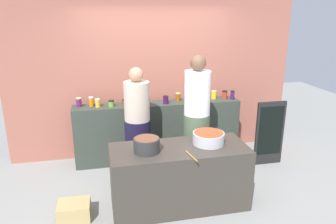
{
  "coord_description": "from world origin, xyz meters",
  "views": [
    {
      "loc": [
        -0.92,
        -3.85,
        2.41
      ],
      "look_at": [
        0.0,
        0.35,
        1.05
      ],
      "focal_mm": 34.71,
      "sensor_mm": 36.0,
      "label": 1
    }
  ],
  "objects_px": {
    "preserve_jar_2": "(98,103)",
    "preserve_jar_11": "(214,95)",
    "wooden_spoon": "(191,156)",
    "cook_with_tongs": "(138,130)",
    "preserve_jar_0": "(79,102)",
    "preserve_jar_1": "(91,102)",
    "cooking_pot_left": "(147,145)",
    "preserve_jar_10": "(204,97)",
    "preserve_jar_8": "(178,97)",
    "preserve_jar_4": "(125,102)",
    "preserve_jar_13": "(232,95)",
    "chalkboard_sign": "(270,133)",
    "preserve_jar_5": "(130,100)",
    "preserve_jar_12": "(225,95)",
    "cooking_pot_center": "(208,138)",
    "preserve_jar_7": "(166,100)",
    "preserve_jar_3": "(111,103)",
    "preserve_jar_6": "(148,101)",
    "bread_crate": "(74,211)",
    "preserve_jar_9": "(196,98)",
    "cook_in_cap": "(196,125)"
  },
  "relations": [
    {
      "from": "preserve_jar_7",
      "to": "cooking_pot_left",
      "type": "bearing_deg",
      "value": -110.91
    },
    {
      "from": "preserve_jar_2",
      "to": "cooking_pot_left",
      "type": "height_order",
      "value": "preserve_jar_2"
    },
    {
      "from": "preserve_jar_2",
      "to": "preserve_jar_9",
      "type": "height_order",
      "value": "preserve_jar_2"
    },
    {
      "from": "preserve_jar_10",
      "to": "cook_with_tongs",
      "type": "relative_size",
      "value": 0.07
    },
    {
      "from": "cook_in_cap",
      "to": "bread_crate",
      "type": "distance_m",
      "value": 1.97
    },
    {
      "from": "preserve_jar_13",
      "to": "chalkboard_sign",
      "type": "distance_m",
      "value": 0.86
    },
    {
      "from": "preserve_jar_2",
      "to": "preserve_jar_0",
      "type": "bearing_deg",
      "value": 162.89
    },
    {
      "from": "preserve_jar_0",
      "to": "preserve_jar_1",
      "type": "bearing_deg",
      "value": -7.0
    },
    {
      "from": "preserve_jar_0",
      "to": "chalkboard_sign",
      "type": "bearing_deg",
      "value": -12.55
    },
    {
      "from": "cooking_pot_center",
      "to": "cook_with_tongs",
      "type": "distance_m",
      "value": 1.12
    },
    {
      "from": "preserve_jar_3",
      "to": "wooden_spoon",
      "type": "distance_m",
      "value": 1.85
    },
    {
      "from": "preserve_jar_6",
      "to": "preserve_jar_13",
      "type": "bearing_deg",
      "value": 0.62
    },
    {
      "from": "preserve_jar_3",
      "to": "preserve_jar_4",
      "type": "height_order",
      "value": "preserve_jar_4"
    },
    {
      "from": "preserve_jar_11",
      "to": "preserve_jar_1",
      "type": "bearing_deg",
      "value": -179.46
    },
    {
      "from": "preserve_jar_12",
      "to": "preserve_jar_13",
      "type": "distance_m",
      "value": 0.13
    },
    {
      "from": "preserve_jar_10",
      "to": "preserve_jar_13",
      "type": "height_order",
      "value": "preserve_jar_13"
    },
    {
      "from": "preserve_jar_3",
      "to": "cooking_pot_center",
      "type": "bearing_deg",
      "value": -49.09
    },
    {
      "from": "preserve_jar_10",
      "to": "wooden_spoon",
      "type": "bearing_deg",
      "value": -112.54
    },
    {
      "from": "preserve_jar_0",
      "to": "preserve_jar_7",
      "type": "relative_size",
      "value": 1.09
    },
    {
      "from": "preserve_jar_8",
      "to": "preserve_jar_13",
      "type": "xyz_separation_m",
      "value": [
        0.92,
        -0.09,
        0.01
      ]
    },
    {
      "from": "preserve_jar_1",
      "to": "preserve_jar_6",
      "type": "xyz_separation_m",
      "value": [
        0.87,
        -0.1,
        -0.02
      ]
    },
    {
      "from": "preserve_jar_12",
      "to": "cook_with_tongs",
      "type": "bearing_deg",
      "value": -159.14
    },
    {
      "from": "preserve_jar_4",
      "to": "preserve_jar_13",
      "type": "bearing_deg",
      "value": -0.23
    },
    {
      "from": "preserve_jar_3",
      "to": "preserve_jar_11",
      "type": "xyz_separation_m",
      "value": [
        1.72,
        0.1,
        0.02
      ]
    },
    {
      "from": "preserve_jar_12",
      "to": "cooking_pot_center",
      "type": "distance_m",
      "value": 1.57
    },
    {
      "from": "preserve_jar_1",
      "to": "preserve_jar_5",
      "type": "relative_size",
      "value": 1.38
    },
    {
      "from": "preserve_jar_6",
      "to": "cook_in_cap",
      "type": "height_order",
      "value": "cook_in_cap"
    },
    {
      "from": "preserve_jar_8",
      "to": "cook_in_cap",
      "type": "relative_size",
      "value": 0.07
    },
    {
      "from": "preserve_jar_1",
      "to": "cook_in_cap",
      "type": "relative_size",
      "value": 0.08
    },
    {
      "from": "preserve_jar_5",
      "to": "cook_with_tongs",
      "type": "height_order",
      "value": "cook_with_tongs"
    },
    {
      "from": "cooking_pot_center",
      "to": "preserve_jar_4",
      "type": "bearing_deg",
      "value": 125.12
    },
    {
      "from": "preserve_jar_9",
      "to": "cook_in_cap",
      "type": "distance_m",
      "value": 0.81
    },
    {
      "from": "cook_with_tongs",
      "to": "chalkboard_sign",
      "type": "distance_m",
      "value": 2.12
    },
    {
      "from": "preserve_jar_5",
      "to": "chalkboard_sign",
      "type": "xyz_separation_m",
      "value": [
        2.13,
        -0.65,
        -0.49
      ]
    },
    {
      "from": "preserve_jar_4",
      "to": "preserve_jar_5",
      "type": "height_order",
      "value": "preserve_jar_5"
    },
    {
      "from": "preserve_jar_5",
      "to": "chalkboard_sign",
      "type": "bearing_deg",
      "value": -17.05
    },
    {
      "from": "wooden_spoon",
      "to": "cook_with_tongs",
      "type": "bearing_deg",
      "value": 113.65
    },
    {
      "from": "preserve_jar_2",
      "to": "preserve_jar_9",
      "type": "bearing_deg",
      "value": -0.19
    },
    {
      "from": "preserve_jar_2",
      "to": "preserve_jar_4",
      "type": "bearing_deg",
      "value": -2.2
    },
    {
      "from": "preserve_jar_0",
      "to": "preserve_jar_9",
      "type": "relative_size",
      "value": 1.34
    },
    {
      "from": "preserve_jar_4",
      "to": "preserve_jar_3",
      "type": "bearing_deg",
      "value": -179.16
    },
    {
      "from": "preserve_jar_2",
      "to": "bread_crate",
      "type": "distance_m",
      "value": 1.73
    },
    {
      "from": "preserve_jar_4",
      "to": "cooking_pot_left",
      "type": "distance_m",
      "value": 1.41
    },
    {
      "from": "preserve_jar_5",
      "to": "cooking_pot_center",
      "type": "bearing_deg",
      "value": -59.78
    },
    {
      "from": "preserve_jar_10",
      "to": "cooking_pot_left",
      "type": "height_order",
      "value": "preserve_jar_10"
    },
    {
      "from": "preserve_jar_2",
      "to": "preserve_jar_11",
      "type": "height_order",
      "value": "preserve_jar_11"
    },
    {
      "from": "cook_with_tongs",
      "to": "preserve_jar_8",
      "type": "bearing_deg",
      "value": 39.91
    },
    {
      "from": "preserve_jar_2",
      "to": "preserve_jar_4",
      "type": "xyz_separation_m",
      "value": [
        0.42,
        -0.02,
        -0.01
      ]
    },
    {
      "from": "preserve_jar_6",
      "to": "bread_crate",
      "type": "bearing_deg",
      "value": -129.43
    },
    {
      "from": "preserve_jar_4",
      "to": "chalkboard_sign",
      "type": "distance_m",
      "value": 2.35
    }
  ]
}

